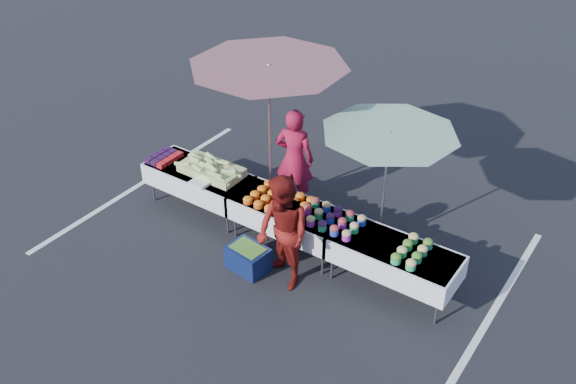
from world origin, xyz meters
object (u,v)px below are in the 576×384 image
Objects in this scene: umbrella_left at (269,78)px; storage_bin at (248,258)px; table_left at (199,179)px; table_center at (288,215)px; umbrella_right at (389,143)px; vendor at (294,159)px; table_right at (394,257)px; customer at (283,233)px.

umbrella_left reaches higher than storage_bin.
table_left is 1.00× the size of table_center.
umbrella_left is (-0.91, 0.80, 1.74)m from table_center.
umbrella_right reaches higher than table_left.
umbrella_left is 5.15× the size of storage_bin.
vendor is (-0.56, 1.00, 0.32)m from table_center.
table_right is at bearing 0.00° from table_center.
customer reaches higher than table_right.
umbrella_left reaches higher than table_center.
customer is at bearing 12.01° from storage_bin.
umbrella_right is 3.66× the size of storage_bin.
umbrella_left reaches higher than umbrella_right.
umbrella_right is at bearing 14.98° from table_left.
customer is (-1.37, -0.75, 0.30)m from table_right.
umbrella_left is 1.41× the size of umbrella_right.
table_left is at bearing -138.19° from umbrella_left.
umbrella_right is (2.10, 0.00, -0.48)m from umbrella_left.
table_right is at bearing 140.50° from vendor.
customer is at bearing 102.96° from vendor.
table_right is at bearing 0.00° from table_left.
umbrella_right is (1.75, -0.20, 0.95)m from vendor.
table_center is at bearing 141.72° from customer.
table_right is 1.62m from umbrella_right.
vendor is 0.54× the size of umbrella_left.
umbrella_right is at bearing 33.91° from table_center.
vendor is 2.80× the size of storage_bin.
storage_bin is at bearing -101.67° from table_center.
table_right is at bearing -52.68° from umbrella_right.
table_left is 1.00× the size of table_right.
table_right is 1.59m from customer.
table_center is 1.80m from table_right.
table_right is (3.60, 0.00, 0.00)m from table_left.
table_left is 0.79× the size of umbrella_right.
table_left is 2.37m from customer.
customer is 0.53× the size of umbrella_left.
table_center reaches higher than storage_bin.
storage_bin is at bearing -130.19° from umbrella_right.
table_center is 0.79× the size of umbrella_right.
vendor is at bearing 108.96° from storage_bin.
umbrella_left is at bearing 138.54° from table_center.
table_left and table_right have the same top height.
umbrella_left is at bearing 152.61° from customer.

